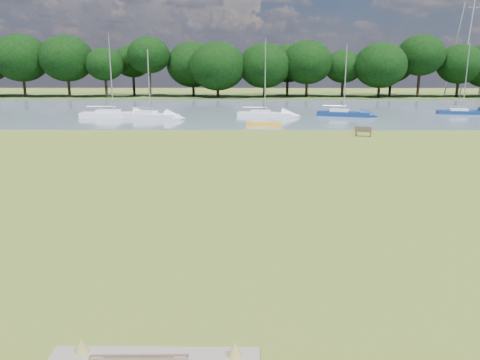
{
  "coord_description": "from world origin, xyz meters",
  "views": [
    {
      "loc": [
        1.79,
        -20.94,
        5.72
      ],
      "look_at": [
        1.59,
        -2.0,
        1.12
      ],
      "focal_mm": 35.0,
      "sensor_mm": 36.0,
      "label": 1
    }
  ],
  "objects_px": {
    "sailboat_0": "(462,111)",
    "sailboat_1": "(150,114)",
    "riverbank_bench": "(363,131)",
    "sailboat_4": "(264,113)",
    "sailboat_2": "(113,113)",
    "sailboat_3": "(343,112)",
    "kayak": "(264,124)"
  },
  "relations": [
    {
      "from": "sailboat_0",
      "to": "sailboat_1",
      "type": "xyz_separation_m",
      "value": [
        -37.24,
        -5.14,
        0.07
      ]
    },
    {
      "from": "sailboat_0",
      "to": "riverbank_bench",
      "type": "bearing_deg",
      "value": -121.66
    },
    {
      "from": "riverbank_bench",
      "to": "sailboat_4",
      "type": "bearing_deg",
      "value": 139.18
    },
    {
      "from": "sailboat_0",
      "to": "sailboat_2",
      "type": "xyz_separation_m",
      "value": [
        -41.76,
        -3.97,
        0.09
      ]
    },
    {
      "from": "sailboat_3",
      "to": "kayak",
      "type": "bearing_deg",
      "value": -116.5
    },
    {
      "from": "riverbank_bench",
      "to": "sailboat_1",
      "type": "relative_size",
      "value": 0.19
    },
    {
      "from": "riverbank_bench",
      "to": "sailboat_1",
      "type": "bearing_deg",
      "value": 169.86
    },
    {
      "from": "sailboat_0",
      "to": "sailboat_3",
      "type": "xyz_separation_m",
      "value": [
        -15.04,
        -2.54,
        0.08
      ]
    },
    {
      "from": "riverbank_bench",
      "to": "sailboat_1",
      "type": "distance_m",
      "value": 24.66
    },
    {
      "from": "sailboat_2",
      "to": "sailboat_3",
      "type": "bearing_deg",
      "value": 1.38
    },
    {
      "from": "riverbank_bench",
      "to": "sailboat_1",
      "type": "height_order",
      "value": "sailboat_1"
    },
    {
      "from": "sailboat_4",
      "to": "kayak",
      "type": "bearing_deg",
      "value": -81.37
    },
    {
      "from": "sailboat_2",
      "to": "sailboat_4",
      "type": "relative_size",
      "value": 1.04
    },
    {
      "from": "sailboat_1",
      "to": "sailboat_3",
      "type": "xyz_separation_m",
      "value": [
        22.21,
        2.6,
        0.02
      ]
    },
    {
      "from": "riverbank_bench",
      "to": "sailboat_3",
      "type": "bearing_deg",
      "value": 107.49
    },
    {
      "from": "sailboat_1",
      "to": "sailboat_2",
      "type": "bearing_deg",
      "value": -173.77
    },
    {
      "from": "kayak",
      "to": "riverbank_bench",
      "type": "bearing_deg",
      "value": -33.7
    },
    {
      "from": "kayak",
      "to": "sailboat_4",
      "type": "distance_m",
      "value": 8.91
    },
    {
      "from": "sailboat_1",
      "to": "sailboat_2",
      "type": "distance_m",
      "value": 4.66
    },
    {
      "from": "kayak",
      "to": "sailboat_1",
      "type": "xyz_separation_m",
      "value": [
        -12.59,
        6.72,
        0.32
      ]
    },
    {
      "from": "sailboat_4",
      "to": "sailboat_3",
      "type": "bearing_deg",
      "value": 13.45
    },
    {
      "from": "sailboat_0",
      "to": "sailboat_4",
      "type": "distance_m",
      "value": 24.48
    },
    {
      "from": "kayak",
      "to": "sailboat_3",
      "type": "height_order",
      "value": "sailboat_3"
    },
    {
      "from": "sailboat_1",
      "to": "sailboat_2",
      "type": "xyz_separation_m",
      "value": [
        -4.51,
        1.17,
        0.03
      ]
    },
    {
      "from": "sailboat_1",
      "to": "sailboat_4",
      "type": "height_order",
      "value": "sailboat_4"
    },
    {
      "from": "kayak",
      "to": "sailboat_0",
      "type": "bearing_deg",
      "value": 32.11
    },
    {
      "from": "sailboat_1",
      "to": "sailboat_3",
      "type": "bearing_deg",
      "value": 27.45
    },
    {
      "from": "riverbank_bench",
      "to": "sailboat_2",
      "type": "distance_m",
      "value": 29.12
    },
    {
      "from": "sailboat_1",
      "to": "sailboat_2",
      "type": "relative_size",
      "value": 0.81
    },
    {
      "from": "sailboat_4",
      "to": "sailboat_1",
      "type": "bearing_deg",
      "value": -159.52
    },
    {
      "from": "kayak",
      "to": "sailboat_0",
      "type": "height_order",
      "value": "sailboat_0"
    },
    {
      "from": "riverbank_bench",
      "to": "sailboat_3",
      "type": "relative_size",
      "value": 0.18
    }
  ]
}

